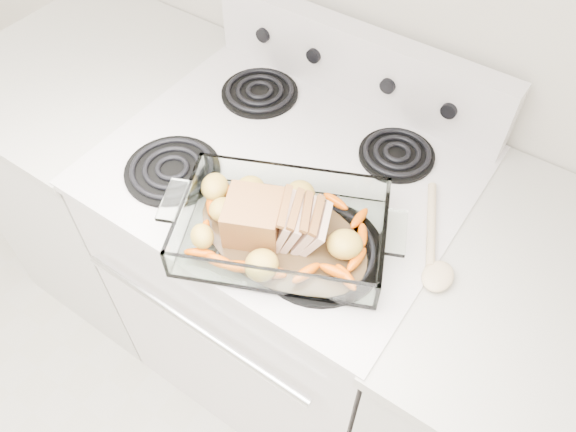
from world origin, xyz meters
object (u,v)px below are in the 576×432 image
Objects in this scene: electric_range at (287,275)px; counter_right at (510,409)px; counter_left at (120,180)px; pork_roast at (270,216)px; baking_dish at (282,232)px.

counter_right is (0.66, -0.00, -0.02)m from electric_range.
counter_left is 0.93m from pork_roast.
pork_roast is (0.09, -0.18, 0.51)m from electric_range.
baking_dish is at bearing 2.12° from pork_roast.
baking_dish is at bearing -12.79° from counter_left.
pork_roast reaches higher than baking_dish.
pork_roast is (-0.03, 0.00, 0.03)m from baking_dish.
counter_left is (-0.67, -0.00, -0.02)m from electric_range.
electric_range reaches higher than baking_dish.
electric_range reaches higher than counter_left.
baking_dish is (-0.55, -0.18, 0.50)m from counter_right.
counter_right is at bearing -6.42° from baking_dish.
counter_left is 2.38× the size of baking_dish.
counter_right is at bearing -0.10° from electric_range.
counter_left is at bearing 168.86° from pork_roast.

